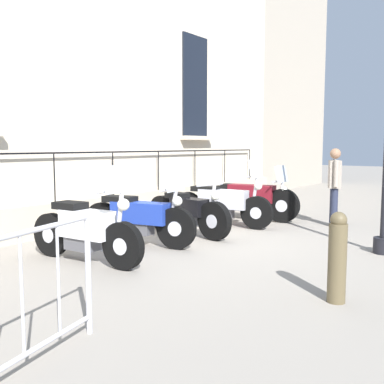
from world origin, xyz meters
name	(u,v)px	position (x,y,z in m)	size (l,w,h in m)	color
ground_plane	(183,235)	(0.00, 0.00, 0.00)	(60.00, 60.00, 0.00)	gray
building_facade	(97,71)	(-2.21, 0.00, 3.15)	(0.82, 13.46, 6.47)	beige
motorcycle_white	(87,230)	(0.11, -2.30, 0.46)	(2.01, 0.73, 1.37)	black
motorcycle_blue	(139,218)	(-0.07, -1.07, 0.45)	(2.05, 0.72, 1.27)	black
motorcycle_black	(188,213)	(0.08, 0.05, 0.41)	(1.98, 0.66, 0.97)	black
motorcycle_silver	(222,203)	(0.08, 1.19, 0.46)	(2.18, 0.62, 1.36)	black
motorcycle_maroon	(250,199)	(0.16, 2.21, 0.46)	(2.22, 0.73, 1.20)	black
crowd_barrier	(1,308)	(2.19, -4.76, 0.56)	(0.52, 1.91, 1.05)	#B7B7BF
bollard	(337,257)	(3.41, -1.79, 0.48)	(0.19, 0.19, 0.95)	brown
pedestrian_standing	(334,183)	(1.89, 2.52, 0.88)	(0.35, 0.49, 1.57)	#23283D
distant_building	(252,67)	(-3.99, 9.64, 4.74)	(3.95, 5.56, 9.47)	#9E9384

